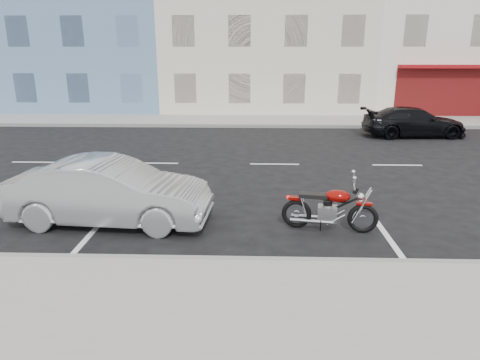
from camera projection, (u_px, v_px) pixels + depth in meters
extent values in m
plane|color=black|center=(336.00, 165.00, 14.01)|extent=(120.00, 120.00, 0.00)
cube|color=gray|center=(84.00, 319.00, 5.82)|extent=(80.00, 3.40, 0.15)
cube|color=gray|center=(210.00, 121.00, 22.47)|extent=(80.00, 3.40, 0.15)
cube|color=gray|center=(121.00, 260.00, 7.45)|extent=(80.00, 0.12, 0.16)
cube|color=gray|center=(207.00, 126.00, 20.84)|extent=(80.00, 0.12, 0.16)
cube|color=#5D7DA7|center=(83.00, 5.00, 28.16)|extent=(12.00, 12.00, 13.00)
cube|color=beige|center=(265.00, 17.00, 28.01)|extent=(12.00, 12.00, 11.50)
cube|color=silver|center=(468.00, 8.00, 27.47)|extent=(14.00, 12.00, 12.50)
torus|color=black|center=(399.00, 222.00, 8.55)|extent=(0.63, 0.21, 0.62)
torus|color=black|center=(330.00, 217.00, 8.81)|extent=(0.63, 0.21, 0.62)
cube|color=#790804|center=(400.00, 207.00, 8.45)|extent=(0.33, 0.17, 0.05)
cube|color=#790804|center=(329.00, 201.00, 8.72)|extent=(0.30, 0.19, 0.06)
cube|color=gray|center=(362.00, 217.00, 8.67)|extent=(0.43, 0.34, 0.31)
ellipsoid|color=#790804|center=(373.00, 199.00, 8.52)|extent=(0.56, 0.40, 0.25)
cube|color=black|center=(348.00, 198.00, 8.62)|extent=(0.61, 0.34, 0.08)
cylinder|color=silver|center=(391.00, 190.00, 8.40)|extent=(0.14, 0.64, 0.03)
sphere|color=silver|center=(397.00, 200.00, 8.43)|extent=(0.16, 0.16, 0.16)
cylinder|color=silver|center=(346.00, 225.00, 8.65)|extent=(0.88, 0.22, 0.07)
cylinder|color=silver|center=(346.00, 220.00, 8.89)|extent=(0.88, 0.22, 0.07)
cylinder|color=silver|center=(398.00, 209.00, 8.47)|extent=(0.36, 0.10, 0.74)
cylinder|color=black|center=(373.00, 210.00, 8.58)|extent=(0.74, 0.17, 0.46)
imported|color=#999CA0|center=(110.00, 192.00, 9.08)|extent=(4.34, 1.77, 1.40)
imported|color=black|center=(414.00, 122.00, 18.52)|extent=(4.45, 2.05, 1.26)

